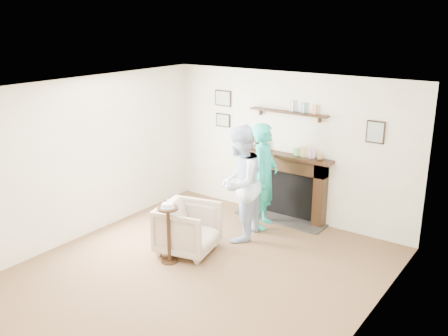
{
  "coord_description": "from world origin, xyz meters",
  "views": [
    {
      "loc": [
        3.81,
        -4.77,
        3.37
      ],
      "look_at": [
        -0.21,
        0.9,
        1.24
      ],
      "focal_mm": 40.0,
      "sensor_mm": 36.0,
      "label": 1
    }
  ],
  "objects_px": {
    "man": "(239,238)",
    "pedestal_table": "(168,224)",
    "armchair": "(189,251)",
    "woman": "(263,225)"
  },
  "relations": [
    {
      "from": "armchair",
      "to": "woman",
      "type": "distance_m",
      "value": 1.53
    },
    {
      "from": "man",
      "to": "woman",
      "type": "height_order",
      "value": "man"
    },
    {
      "from": "woman",
      "to": "pedestal_table",
      "type": "height_order",
      "value": "pedestal_table"
    },
    {
      "from": "armchair",
      "to": "man",
      "type": "bearing_deg",
      "value": -35.2
    },
    {
      "from": "man",
      "to": "pedestal_table",
      "type": "height_order",
      "value": "pedestal_table"
    },
    {
      "from": "armchair",
      "to": "pedestal_table",
      "type": "xyz_separation_m",
      "value": [
        -0.02,
        -0.41,
        0.58
      ]
    },
    {
      "from": "woman",
      "to": "pedestal_table",
      "type": "bearing_deg",
      "value": 153.41
    },
    {
      "from": "armchair",
      "to": "pedestal_table",
      "type": "relative_size",
      "value": 0.85
    },
    {
      "from": "armchair",
      "to": "man",
      "type": "distance_m",
      "value": 0.9
    },
    {
      "from": "man",
      "to": "pedestal_table",
      "type": "xyz_separation_m",
      "value": [
        -0.36,
        -1.24,
        0.58
      ]
    }
  ]
}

